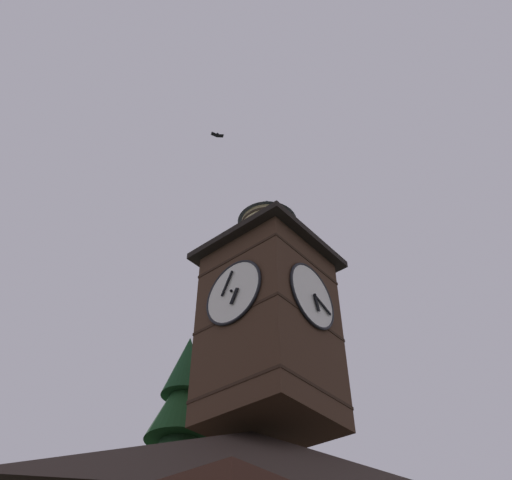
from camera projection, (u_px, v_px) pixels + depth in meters
The scene contains 3 objects.
clock_tower at pixel (269, 315), 18.06m from camera, with size 4.24×4.24×9.54m.
flying_bird_high at pixel (217, 135), 26.02m from camera, with size 0.62×0.49×0.15m.
flying_bird_low at pixel (255, 245), 25.55m from camera, with size 0.50×0.68×0.11m.
Camera 1 is at (10.45, 7.57, 1.41)m, focal length 37.26 mm.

